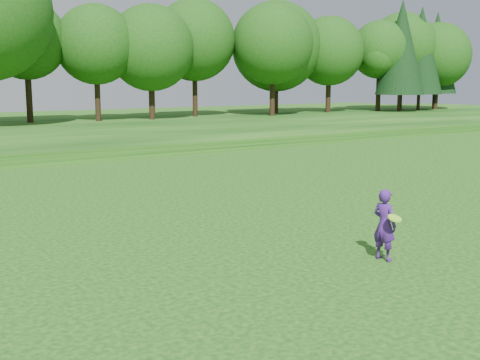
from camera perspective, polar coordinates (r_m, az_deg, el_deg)
ground at (r=12.79m, az=11.01°, el=-8.19°), size 140.00×140.00×0.00m
walking_path at (r=30.02m, az=-17.42°, el=1.66°), size 130.00×1.60×0.04m
woman at (r=13.28m, az=13.54°, el=-4.14°), size 0.47×0.81×1.55m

